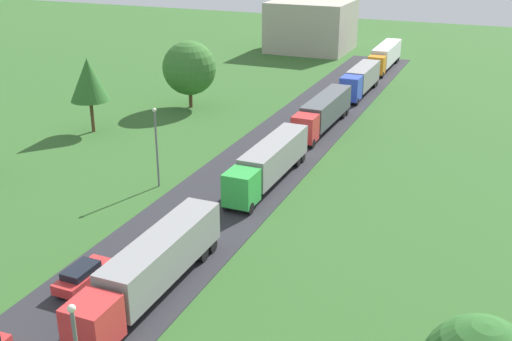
# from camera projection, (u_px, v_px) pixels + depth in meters

# --- Properties ---
(road) EXTENTS (10.00, 140.00, 0.06)m
(road) POSITION_uv_depth(u_px,v_px,m) (193.00, 224.00, 48.94)
(road) COLOR #2B2B30
(road) RESTS_ON ground
(lane_marking_centre) EXTENTS (0.16, 120.30, 0.01)m
(lane_marking_centre) POSITION_uv_depth(u_px,v_px,m) (174.00, 240.00, 46.34)
(lane_marking_centre) COLOR white
(lane_marking_centre) RESTS_ON road
(truck_lead) EXTENTS (2.51, 14.69, 3.53)m
(truck_lead) POSITION_uv_depth(u_px,v_px,m) (153.00, 265.00, 39.06)
(truck_lead) COLOR red
(truck_lead) RESTS_ON road
(truck_second) EXTENTS (2.59, 14.48, 3.55)m
(truck_second) POSITION_uv_depth(u_px,v_px,m) (269.00, 161.00, 55.90)
(truck_second) COLOR green
(truck_second) RESTS_ON road
(truck_third) EXTENTS (2.68, 14.72, 3.55)m
(truck_third) POSITION_uv_depth(u_px,v_px,m) (323.00, 111.00, 70.76)
(truck_third) COLOR red
(truck_third) RESTS_ON road
(truck_fourth) EXTENTS (2.56, 12.74, 3.62)m
(truck_fourth) POSITION_uv_depth(u_px,v_px,m) (361.00, 79.00, 84.99)
(truck_fourth) COLOR blue
(truck_fourth) RESTS_ON road
(truck_fifth) EXTENTS (2.56, 14.52, 3.71)m
(truck_fifth) POSITION_uv_depth(u_px,v_px,m) (385.00, 55.00, 100.07)
(truck_fifth) COLOR orange
(truck_fifth) RESTS_ON road
(car_second) EXTENTS (1.79, 4.41, 1.47)m
(car_second) POSITION_uv_depth(u_px,v_px,m) (83.00, 275.00, 40.31)
(car_second) COLOR red
(car_second) RESTS_ON road
(lamppost_second) EXTENTS (0.36, 0.36, 7.31)m
(lamppost_second) POSITION_uv_depth(u_px,v_px,m) (156.00, 143.00, 54.51)
(lamppost_second) COLOR slate
(lamppost_second) RESTS_ON ground
(tree_oak) EXTENTS (6.78, 6.78, 8.49)m
(tree_oak) POSITION_uv_depth(u_px,v_px,m) (189.00, 68.00, 78.09)
(tree_oak) COLOR #513823
(tree_oak) RESTS_ON ground
(tree_elm) EXTENTS (4.31, 4.31, 8.38)m
(tree_elm) POSITION_uv_depth(u_px,v_px,m) (89.00, 80.00, 68.43)
(tree_elm) COLOR #513823
(tree_elm) RESTS_ON ground
(distant_building) EXTENTS (14.18, 13.25, 8.96)m
(distant_building) POSITION_uv_depth(u_px,v_px,m) (311.00, 26.00, 113.71)
(distant_building) COLOR #B2A899
(distant_building) RESTS_ON ground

